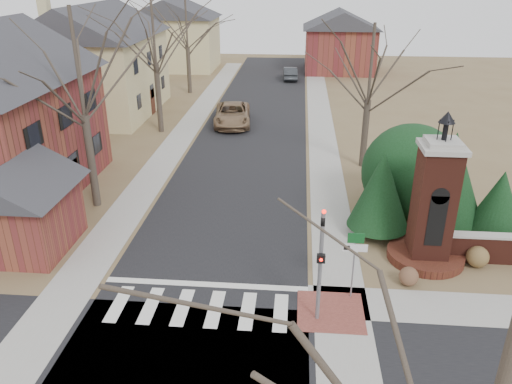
# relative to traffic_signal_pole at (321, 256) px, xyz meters

# --- Properties ---
(ground) EXTENTS (120.00, 120.00, 0.00)m
(ground) POSITION_rel_traffic_signal_pole_xyz_m (-4.30, -0.57, -2.59)
(ground) COLOR brown
(ground) RESTS_ON ground
(main_street) EXTENTS (8.00, 70.00, 0.01)m
(main_street) POSITION_rel_traffic_signal_pole_xyz_m (-4.30, 21.43, -2.58)
(main_street) COLOR black
(main_street) RESTS_ON ground
(crosswalk_zone) EXTENTS (8.00, 2.20, 0.02)m
(crosswalk_zone) POSITION_rel_traffic_signal_pole_xyz_m (-4.30, 0.23, -2.58)
(crosswalk_zone) COLOR silver
(crosswalk_zone) RESTS_ON ground
(stop_bar) EXTENTS (8.00, 0.35, 0.02)m
(stop_bar) POSITION_rel_traffic_signal_pole_xyz_m (-4.30, 1.73, -2.58)
(stop_bar) COLOR silver
(stop_bar) RESTS_ON ground
(sidewalk_right_main) EXTENTS (2.00, 60.00, 0.02)m
(sidewalk_right_main) POSITION_rel_traffic_signal_pole_xyz_m (0.90, 21.43, -2.58)
(sidewalk_right_main) COLOR gray
(sidewalk_right_main) RESTS_ON ground
(sidewalk_left) EXTENTS (2.00, 60.00, 0.02)m
(sidewalk_left) POSITION_rel_traffic_signal_pole_xyz_m (-9.50, 21.43, -2.58)
(sidewalk_left) COLOR gray
(sidewalk_left) RESTS_ON ground
(curb_apron) EXTENTS (2.40, 2.40, 0.02)m
(curb_apron) POSITION_rel_traffic_signal_pole_xyz_m (0.50, 0.43, -2.57)
(curb_apron) COLOR brown
(curb_apron) RESTS_ON ground
(traffic_signal_pole) EXTENTS (0.28, 0.41, 4.50)m
(traffic_signal_pole) POSITION_rel_traffic_signal_pole_xyz_m (0.00, 0.00, 0.00)
(traffic_signal_pole) COLOR slate
(traffic_signal_pole) RESTS_ON ground
(sign_post) EXTENTS (0.90, 0.07, 2.75)m
(sign_post) POSITION_rel_traffic_signal_pole_xyz_m (1.29, 1.41, -0.64)
(sign_post) COLOR slate
(sign_post) RESTS_ON ground
(brick_gate_monument) EXTENTS (3.20, 3.20, 6.47)m
(brick_gate_monument) POSITION_rel_traffic_signal_pole_xyz_m (4.70, 4.42, -0.42)
(brick_gate_monument) COLOR #4D1F16
(brick_gate_monument) RESTS_ON ground
(house_stucco_left) EXTENTS (9.80, 12.80, 9.28)m
(house_stucco_left) POSITION_rel_traffic_signal_pole_xyz_m (-17.80, 26.42, 2.01)
(house_stucco_left) COLOR #CCBB88
(house_stucco_left) RESTS_ON ground
(garage_left) EXTENTS (4.80, 4.80, 4.29)m
(garage_left) POSITION_rel_traffic_signal_pole_xyz_m (-12.82, 3.92, -0.35)
(garage_left) COLOR brown
(garage_left) RESTS_ON ground
(house_distant_left) EXTENTS (10.80, 8.80, 8.53)m
(house_distant_left) POSITION_rel_traffic_signal_pole_xyz_m (-16.31, 47.42, 1.66)
(house_distant_left) COLOR #CCBB88
(house_distant_left) RESTS_ON ground
(house_distant_right) EXTENTS (8.80, 8.80, 7.30)m
(house_distant_right) POSITION_rel_traffic_signal_pole_xyz_m (3.69, 47.42, 1.06)
(house_distant_right) COLOR brown
(house_distant_right) RESTS_ON ground
(evergreen_near) EXTENTS (2.80, 2.80, 4.10)m
(evergreen_near) POSITION_rel_traffic_signal_pole_xyz_m (2.90, 6.43, -0.29)
(evergreen_near) COLOR #473D33
(evergreen_near) RESTS_ON ground
(evergreen_mid) EXTENTS (3.40, 3.40, 4.70)m
(evergreen_mid) POSITION_rel_traffic_signal_pole_xyz_m (6.20, 7.63, 0.01)
(evergreen_mid) COLOR #473D33
(evergreen_mid) RESTS_ON ground
(evergreen_far) EXTENTS (2.40, 2.40, 3.30)m
(evergreen_far) POSITION_rel_traffic_signal_pole_xyz_m (8.20, 6.63, -0.69)
(evergreen_far) COLOR #473D33
(evergreen_far) RESTS_ON ground
(evergreen_mass) EXTENTS (4.80, 4.80, 4.80)m
(evergreen_mass) POSITION_rel_traffic_signal_pole_xyz_m (4.70, 8.93, -0.19)
(evergreen_mass) COLOR black
(evergreen_mass) RESTS_ON ground
(bare_tree_0) EXTENTS (8.05, 8.05, 11.15)m
(bare_tree_0) POSITION_rel_traffic_signal_pole_xyz_m (-11.30, 8.43, 5.11)
(bare_tree_0) COLOR #473D33
(bare_tree_0) RESTS_ON ground
(bare_tree_1) EXTENTS (8.40, 8.40, 11.64)m
(bare_tree_1) POSITION_rel_traffic_signal_pole_xyz_m (-11.30, 21.43, 5.44)
(bare_tree_1) COLOR #473D33
(bare_tree_1) RESTS_ON ground
(bare_tree_2) EXTENTS (7.35, 7.35, 10.19)m
(bare_tree_2) POSITION_rel_traffic_signal_pole_xyz_m (-11.80, 34.43, 4.44)
(bare_tree_2) COLOR #473D33
(bare_tree_2) RESTS_ON ground
(bare_tree_3) EXTENTS (7.00, 7.00, 9.70)m
(bare_tree_3) POSITION_rel_traffic_signal_pole_xyz_m (3.20, 15.43, 4.10)
(bare_tree_3) COLOR #473D33
(bare_tree_3) RESTS_ON ground
(pickup_truck) EXTENTS (3.31, 6.17, 1.65)m
(pickup_truck) POSITION_rel_traffic_signal_pole_xyz_m (-6.11, 23.70, -1.76)
(pickup_truck) COLOR #856648
(pickup_truck) RESTS_ON ground
(distant_car) EXTENTS (1.74, 4.30, 1.39)m
(distant_car) POSITION_rel_traffic_signal_pole_xyz_m (-1.97, 41.70, -1.89)
(distant_car) COLOR #2F3236
(distant_car) RESTS_ON ground
(dry_shrub_left) EXTENTS (0.76, 0.76, 0.76)m
(dry_shrub_left) POSITION_rel_traffic_signal_pole_xyz_m (3.61, 2.43, -2.21)
(dry_shrub_left) COLOR brown
(dry_shrub_left) RESTS_ON ground
(dry_shrub_right) EXTENTS (0.91, 0.91, 0.91)m
(dry_shrub_right) POSITION_rel_traffic_signal_pole_xyz_m (6.70, 4.03, -2.13)
(dry_shrub_right) COLOR brown
(dry_shrub_right) RESTS_ON ground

